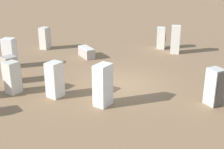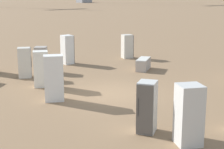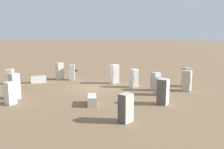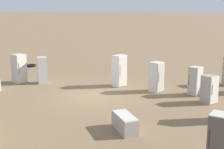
{
  "view_description": "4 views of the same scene",
  "coord_description": "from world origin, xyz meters",
  "px_view_note": "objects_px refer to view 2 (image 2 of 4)",
  "views": [
    {
      "loc": [
        15.07,
        1.39,
        6.24
      ],
      "look_at": [
        1.39,
        -0.38,
        1.03
      ],
      "focal_mm": 50.0,
      "sensor_mm": 36.0,
      "label": 1
    },
    {
      "loc": [
        9.74,
        12.75,
        4.62
      ],
      "look_at": [
        0.99,
        1.28,
        1.25
      ],
      "focal_mm": 60.0,
      "sensor_mm": 36.0,
      "label": 2
    },
    {
      "loc": [
        -16.15,
        -11.28,
        4.49
      ],
      "look_at": [
        0.89,
        -1.32,
        1.21
      ],
      "focal_mm": 35.0,
      "sensor_mm": 36.0,
      "label": 3
    },
    {
      "loc": [
        -15.46,
        -5.72,
        4.62
      ],
      "look_at": [
        0.59,
        -0.77,
        1.12
      ],
      "focal_mm": 50.0,
      "sensor_mm": 36.0,
      "label": 4
    }
  ],
  "objects_px": {
    "discarded_fridge_5": "(54,78)",
    "discarded_fridge_8": "(127,46)",
    "discarded_fridge_0": "(67,50)",
    "discarded_fridge_10": "(25,63)",
    "discarded_fridge_14": "(41,69)",
    "discarded_fridge_6": "(143,64)",
    "discarded_fridge_2": "(189,115)",
    "discarded_fridge_12": "(147,107)",
    "discarded_fridge_4": "(41,59)"
  },
  "relations": [
    {
      "from": "discarded_fridge_5",
      "to": "discarded_fridge_10",
      "type": "bearing_deg",
      "value": 107.07
    },
    {
      "from": "discarded_fridge_4",
      "to": "discarded_fridge_5",
      "type": "relative_size",
      "value": 0.74
    },
    {
      "from": "discarded_fridge_12",
      "to": "discarded_fridge_5",
      "type": "bearing_deg",
      "value": -26.86
    },
    {
      "from": "discarded_fridge_2",
      "to": "discarded_fridge_6",
      "type": "distance_m",
      "value": 10.46
    },
    {
      "from": "discarded_fridge_2",
      "to": "discarded_fridge_12",
      "type": "distance_m",
      "value": 1.51
    },
    {
      "from": "discarded_fridge_0",
      "to": "discarded_fridge_6",
      "type": "bearing_deg",
      "value": 35.26
    },
    {
      "from": "discarded_fridge_0",
      "to": "discarded_fridge_5",
      "type": "bearing_deg",
      "value": -31.36
    },
    {
      "from": "discarded_fridge_6",
      "to": "discarded_fridge_12",
      "type": "distance_m",
      "value": 9.49
    },
    {
      "from": "discarded_fridge_2",
      "to": "discarded_fridge_6",
      "type": "xyz_separation_m",
      "value": [
        -5.94,
        -8.58,
        -0.6
      ]
    },
    {
      "from": "discarded_fridge_6",
      "to": "discarded_fridge_8",
      "type": "relative_size",
      "value": 0.98
    },
    {
      "from": "discarded_fridge_0",
      "to": "discarded_fridge_5",
      "type": "xyz_separation_m",
      "value": [
        4.41,
        6.32,
        0.08
      ]
    },
    {
      "from": "discarded_fridge_14",
      "to": "discarded_fridge_4",
      "type": "bearing_deg",
      "value": 88.89
    },
    {
      "from": "discarded_fridge_6",
      "to": "discarded_fridge_10",
      "type": "xyz_separation_m",
      "value": [
        6.19,
        -2.34,
        0.46
      ]
    },
    {
      "from": "discarded_fridge_0",
      "to": "discarded_fridge_12",
      "type": "xyz_separation_m",
      "value": [
        3.72,
        11.24,
        -0.04
      ]
    },
    {
      "from": "discarded_fridge_4",
      "to": "discarded_fridge_14",
      "type": "xyz_separation_m",
      "value": [
        1.47,
        2.9,
        0.15
      ]
    },
    {
      "from": "discarded_fridge_0",
      "to": "discarded_fridge_8",
      "type": "relative_size",
      "value": 1.13
    },
    {
      "from": "discarded_fridge_5",
      "to": "discarded_fridge_10",
      "type": "distance_m",
      "value": 4.61
    },
    {
      "from": "discarded_fridge_0",
      "to": "discarded_fridge_8",
      "type": "bearing_deg",
      "value": 83.29
    },
    {
      "from": "discarded_fridge_8",
      "to": "discarded_fridge_5",
      "type": "bearing_deg",
      "value": -42.11
    },
    {
      "from": "discarded_fridge_6",
      "to": "discarded_fridge_14",
      "type": "xyz_separation_m",
      "value": [
        6.35,
        -0.19,
        0.53
      ]
    },
    {
      "from": "discarded_fridge_14",
      "to": "discarded_fridge_8",
      "type": "bearing_deg",
      "value": 47.63
    },
    {
      "from": "discarded_fridge_10",
      "to": "discarded_fridge_8",
      "type": "bearing_deg",
      "value": 124.05
    },
    {
      "from": "discarded_fridge_12",
      "to": "discarded_fridge_14",
      "type": "distance_m",
      "value": 7.31
    },
    {
      "from": "discarded_fridge_2",
      "to": "discarded_fridge_4",
      "type": "distance_m",
      "value": 11.73
    },
    {
      "from": "discarded_fridge_10",
      "to": "discarded_fridge_0",
      "type": "bearing_deg",
      "value": 142.65
    },
    {
      "from": "discarded_fridge_6",
      "to": "discarded_fridge_14",
      "type": "height_order",
      "value": "discarded_fridge_14"
    },
    {
      "from": "discarded_fridge_5",
      "to": "discarded_fridge_8",
      "type": "bearing_deg",
      "value": 59.84
    },
    {
      "from": "discarded_fridge_4",
      "to": "discarded_fridge_12",
      "type": "relative_size",
      "value": 0.83
    },
    {
      "from": "discarded_fridge_0",
      "to": "discarded_fridge_10",
      "type": "distance_m",
      "value": 4.05
    },
    {
      "from": "discarded_fridge_2",
      "to": "discarded_fridge_5",
      "type": "bearing_deg",
      "value": 124.36
    },
    {
      "from": "discarded_fridge_4",
      "to": "discarded_fridge_6",
      "type": "relative_size",
      "value": 0.92
    },
    {
      "from": "discarded_fridge_8",
      "to": "discarded_fridge_14",
      "type": "height_order",
      "value": "discarded_fridge_14"
    },
    {
      "from": "discarded_fridge_0",
      "to": "discarded_fridge_14",
      "type": "distance_m",
      "value": 5.47
    },
    {
      "from": "discarded_fridge_0",
      "to": "discarded_fridge_10",
      "type": "bearing_deg",
      "value": -60.3
    },
    {
      "from": "discarded_fridge_2",
      "to": "discarded_fridge_4",
      "type": "bearing_deg",
      "value": 110.03
    },
    {
      "from": "discarded_fridge_10",
      "to": "discarded_fridge_14",
      "type": "xyz_separation_m",
      "value": [
        0.16,
        2.15,
        0.06
      ]
    },
    {
      "from": "discarded_fridge_10",
      "to": "discarded_fridge_14",
      "type": "bearing_deg",
      "value": 22.24
    },
    {
      "from": "discarded_fridge_4",
      "to": "discarded_fridge_6",
      "type": "distance_m",
      "value": 5.78
    },
    {
      "from": "discarded_fridge_10",
      "to": "discarded_fridge_12",
      "type": "height_order",
      "value": "discarded_fridge_12"
    },
    {
      "from": "discarded_fridge_2",
      "to": "discarded_fridge_8",
      "type": "xyz_separation_m",
      "value": [
        -7.54,
        -11.96,
        -0.14
      ]
    },
    {
      "from": "discarded_fridge_2",
      "to": "discarded_fridge_4",
      "type": "height_order",
      "value": "discarded_fridge_2"
    },
    {
      "from": "discarded_fridge_6",
      "to": "discarded_fridge_12",
      "type": "relative_size",
      "value": 0.9
    },
    {
      "from": "discarded_fridge_4",
      "to": "discarded_fridge_14",
      "type": "distance_m",
      "value": 3.26
    },
    {
      "from": "discarded_fridge_14",
      "to": "discarded_fridge_0",
      "type": "bearing_deg",
      "value": 71.85
    },
    {
      "from": "discarded_fridge_10",
      "to": "discarded_fridge_14",
      "type": "distance_m",
      "value": 2.16
    },
    {
      "from": "discarded_fridge_12",
      "to": "discarded_fridge_2",
      "type": "bearing_deg",
      "value": 157.63
    },
    {
      "from": "discarded_fridge_0",
      "to": "discarded_fridge_10",
      "type": "xyz_separation_m",
      "value": [
        3.64,
        1.79,
        -0.09
      ]
    },
    {
      "from": "discarded_fridge_8",
      "to": "discarded_fridge_12",
      "type": "distance_m",
      "value": 13.11
    },
    {
      "from": "discarded_fridge_0",
      "to": "discarded_fridge_2",
      "type": "relative_size",
      "value": 0.96
    },
    {
      "from": "discarded_fridge_2",
      "to": "discarded_fridge_14",
      "type": "height_order",
      "value": "discarded_fridge_2"
    }
  ]
}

